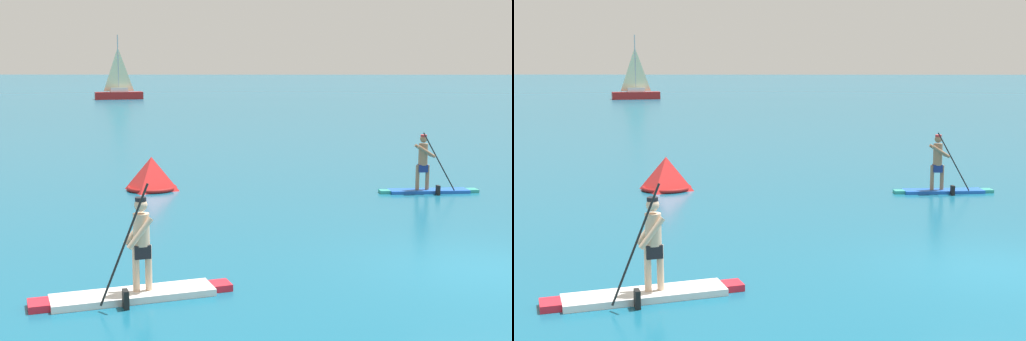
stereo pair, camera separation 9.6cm
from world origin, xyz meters
TOP-DOWN VIEW (x-y plane):
  - ground at (0.00, 0.00)m, footprint 440.00×440.00m
  - paddleboarder_near_left at (-6.22, -1.78)m, footprint 3.18×1.58m
  - paddleboarder_mid_center at (0.49, 7.96)m, footprint 2.93×0.86m
  - race_marker_buoy at (-7.59, 8.23)m, footprint 1.48×1.48m
  - sailboat_left_horizon at (-19.87, 62.12)m, footprint 5.03×2.79m

SIDE VIEW (x-z plane):
  - ground at x=0.00m, z-range 0.00..0.00m
  - paddleboarder_near_left at x=-6.22m, z-range -0.67..1.30m
  - race_marker_buoy at x=-7.59m, z-range -0.06..0.93m
  - paddleboarder_mid_center at x=0.49m, z-range -0.49..1.36m
  - sailboat_left_horizon at x=-19.87m, z-range -2.47..4.11m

